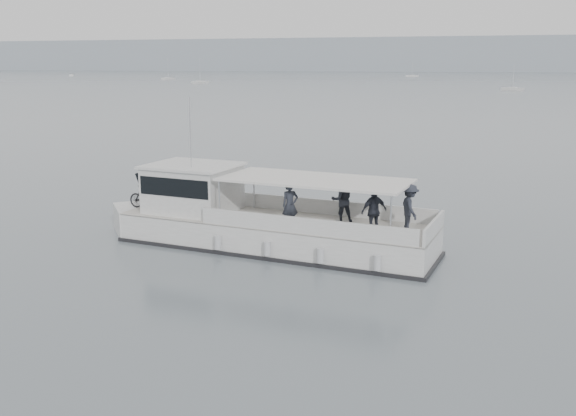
# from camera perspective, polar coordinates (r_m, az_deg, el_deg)

# --- Properties ---
(ground) EXTENTS (1400.00, 1400.00, 0.00)m
(ground) POSITION_cam_1_polar(r_m,az_deg,el_deg) (28.27, -9.03, -1.56)
(ground) COLOR slate
(ground) RESTS_ON ground
(headland) EXTENTS (1400.00, 90.00, 28.00)m
(headland) POSITION_cam_1_polar(r_m,az_deg,el_deg) (584.78, 16.03, 12.96)
(headland) COLOR #939EA8
(headland) RESTS_ON ground
(tour_boat) EXTENTS (13.89, 4.85, 5.78)m
(tour_boat) POSITION_cam_1_polar(r_m,az_deg,el_deg) (24.87, -3.64, -1.14)
(tour_boat) COLOR white
(tour_boat) RESTS_ON ground
(moored_fleet) EXTENTS (425.53, 350.09, 9.88)m
(moored_fleet) POSITION_cam_1_polar(r_m,az_deg,el_deg) (229.81, 9.15, 10.95)
(moored_fleet) COLOR white
(moored_fleet) RESTS_ON ground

